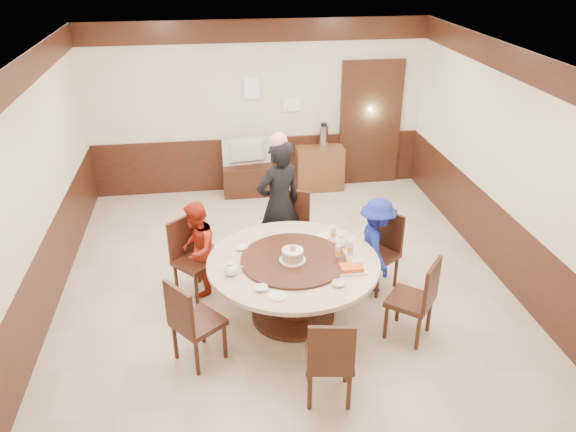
{
  "coord_description": "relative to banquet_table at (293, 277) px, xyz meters",
  "views": [
    {
      "loc": [
        -0.82,
        -5.97,
        3.96
      ],
      "look_at": [
        0.0,
        -0.36,
        1.1
      ],
      "focal_mm": 35.0,
      "sensor_mm": 36.0,
      "label": 1
    }
  ],
  "objects": [
    {
      "name": "room",
      "position": [
        0.01,
        0.78,
        0.55
      ],
      "size": [
        6.0,
        6.04,
        2.84
      ],
      "color": "beige",
      "rests_on": "ground"
    },
    {
      "name": "banquet_table",
      "position": [
        0.0,
        0.0,
        0.0
      ],
      "size": [
        1.9,
        1.9,
        0.78
      ],
      "color": "#361911",
      "rests_on": "ground"
    },
    {
      "name": "chair_0",
      "position": [
        1.12,
        0.49,
        -0.23
      ],
      "size": [
        0.61,
        0.61,
        0.97
      ],
      "rotation": [
        0.0,
        0.0,
        2.17
      ],
      "color": "#361911",
      "rests_on": "ground"
    },
    {
      "name": "chair_1",
      "position": [
        0.15,
        1.2,
        -0.23
      ],
      "size": [
        0.58,
        0.58,
        0.97
      ],
      "rotation": [
        0.0,
        0.0,
        2.74
      ],
      "color": "#361911",
      "rests_on": "ground"
    },
    {
      "name": "chair_2",
      "position": [
        -1.1,
        0.64,
        -0.23
      ],
      "size": [
        0.62,
        0.62,
        0.97
      ],
      "rotation": [
        0.0,
        0.0,
        3.88
      ],
      "color": "#361911",
      "rests_on": "ground"
    },
    {
      "name": "chair_3",
      "position": [
        -1.07,
        -0.57,
        -0.23
      ],
      "size": [
        0.62,
        0.62,
        0.97
      ],
      "rotation": [
        0.0,
        0.0,
        5.37
      ],
      "color": "#361911",
      "rests_on": "ground"
    },
    {
      "name": "chair_4",
      "position": [
        0.14,
        -1.29,
        -0.23
      ],
      "size": [
        0.5,
        0.51,
        0.97
      ],
      "rotation": [
        0.0,
        0.0,
        6.12
      ],
      "color": "#361911",
      "rests_on": "ground"
    },
    {
      "name": "chair_5",
      "position": [
        1.2,
        -0.52,
        -0.23
      ],
      "size": [
        0.62,
        0.62,
        0.97
      ],
      "rotation": [
        0.0,
        0.0,
        7.17
      ],
      "color": "#361911",
      "rests_on": "ground"
    },
    {
      "name": "person_standing",
      "position": [
        -0.0,
        1.18,
        0.34
      ],
      "size": [
        0.75,
        0.64,
        1.74
      ],
      "primitive_type": "imported",
      "rotation": [
        0.0,
        0.0,
        3.56
      ],
      "color": "black",
      "rests_on": "ground"
    },
    {
      "name": "person_red",
      "position": [
        -1.06,
        0.66,
        0.07
      ],
      "size": [
        0.56,
        0.66,
        1.2
      ],
      "primitive_type": "imported",
      "rotation": [
        0.0,
        0.0,
        4.52
      ],
      "color": "#AD2917",
      "rests_on": "ground"
    },
    {
      "name": "person_blue",
      "position": [
        1.09,
        0.46,
        0.07
      ],
      "size": [
        0.48,
        0.79,
        1.2
      ],
      "primitive_type": "imported",
      "rotation": [
        0.0,
        0.0,
        1.53
      ],
      "color": "navy",
      "rests_on": "ground"
    },
    {
      "name": "birthday_cake",
      "position": [
        -0.01,
        -0.04,
        0.31
      ],
      "size": [
        0.29,
        0.29,
        0.2
      ],
      "color": "white",
      "rests_on": "banquet_table"
    },
    {
      "name": "teapot_left",
      "position": [
        -0.69,
        -0.18,
        0.28
      ],
      "size": [
        0.17,
        0.15,
        0.13
      ],
      "primitive_type": "ellipsoid",
      "color": "white",
      "rests_on": "banquet_table"
    },
    {
      "name": "teapot_right",
      "position": [
        0.59,
        0.25,
        0.28
      ],
      "size": [
        0.17,
        0.15,
        0.13
      ],
      "primitive_type": "ellipsoid",
      "color": "white",
      "rests_on": "banquet_table"
    },
    {
      "name": "bowl_0",
      "position": [
        -0.54,
        0.33,
        0.23
      ],
      "size": [
        0.14,
        0.14,
        0.03
      ],
      "primitive_type": "imported",
      "color": "white",
      "rests_on": "banquet_table"
    },
    {
      "name": "bowl_1",
      "position": [
        0.38,
        -0.54,
        0.24
      ],
      "size": [
        0.13,
        0.13,
        0.04
      ],
      "primitive_type": "imported",
      "color": "white",
      "rests_on": "banquet_table"
    },
    {
      "name": "bowl_2",
      "position": [
        -0.41,
        -0.51,
        0.23
      ],
      "size": [
        0.14,
        0.14,
        0.03
      ],
      "primitive_type": "imported",
      "color": "white",
      "rests_on": "banquet_table"
    },
    {
      "name": "bowl_3",
      "position": [
        0.67,
        -0.15,
        0.24
      ],
      "size": [
        0.14,
        0.14,
        0.05
      ],
      "primitive_type": "imported",
      "color": "white",
      "rests_on": "banquet_table"
    },
    {
      "name": "saucer_near",
      "position": [
        -0.25,
        -0.65,
        0.22
      ],
      "size": [
        0.18,
        0.18,
        0.01
      ],
      "primitive_type": "cylinder",
      "color": "white",
      "rests_on": "banquet_table"
    },
    {
      "name": "saucer_far",
      "position": [
        0.45,
        0.5,
        0.22
      ],
      "size": [
        0.18,
        0.18,
        0.01
      ],
      "primitive_type": "cylinder",
      "color": "white",
      "rests_on": "banquet_table"
    },
    {
      "name": "shrimp_platter",
      "position": [
        0.58,
        -0.3,
        0.24
      ],
      "size": [
        0.3,
        0.2,
        0.06
      ],
      "color": "white",
      "rests_on": "banquet_table"
    },
    {
      "name": "bottle_0",
      "position": [
        0.49,
        -0.02,
        0.3
      ],
      "size": [
        0.06,
        0.06,
        0.16
      ],
      "primitive_type": "cylinder",
      "color": "silver",
      "rests_on": "banquet_table"
    },
    {
      "name": "bottle_1",
      "position": [
        0.65,
        0.05,
        0.3
      ],
      "size": [
        0.06,
        0.06,
        0.16
      ],
      "primitive_type": "cylinder",
      "color": "silver",
      "rests_on": "banquet_table"
    },
    {
      "name": "bottle_2",
      "position": [
        0.54,
        0.41,
        0.3
      ],
      "size": [
        0.06,
        0.06,
        0.16
      ],
      "primitive_type": "cylinder",
      "color": "silver",
      "rests_on": "banquet_table"
    },
    {
      "name": "tv_stand",
      "position": [
        -0.22,
        3.51,
        -0.28
      ],
      "size": [
        0.85,
        0.45,
        0.5
      ],
      "primitive_type": "cube",
      "color": "#361911",
      "rests_on": "ground"
    },
    {
      "name": "television",
      "position": [
        -0.22,
        3.51,
        0.2
      ],
      "size": [
        0.82,
        0.21,
        0.47
      ],
      "primitive_type": "imported",
      "rotation": [
        0.0,
        0.0,
        3.27
      ],
      "color": "gray",
      "rests_on": "tv_stand"
    },
    {
      "name": "side_cabinet",
      "position": [
        1.0,
        3.54,
        -0.16
      ],
      "size": [
        0.8,
        0.4,
        0.75
      ],
      "primitive_type": "cube",
      "color": "brown",
      "rests_on": "ground"
    },
    {
      "name": "thermos",
      "position": [
        1.06,
        3.54,
        0.41
      ],
      "size": [
        0.15,
        0.15,
        0.38
      ],
      "primitive_type": "cylinder",
      "color": "silver",
      "rests_on": "side_cabinet"
    },
    {
      "name": "notice_left",
      "position": [
        -0.1,
        3.72,
        1.22
      ],
      "size": [
        0.25,
        0.0,
        0.35
      ],
      "primitive_type": "cube",
      "color": "white",
      "rests_on": "room"
    },
    {
      "name": "notice_right",
      "position": [
        0.55,
        3.72,
        0.92
      ],
      "size": [
        0.3,
        0.0,
        0.22
      ],
      "primitive_type": "cube",
      "color": "white",
      "rests_on": "room"
    }
  ]
}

